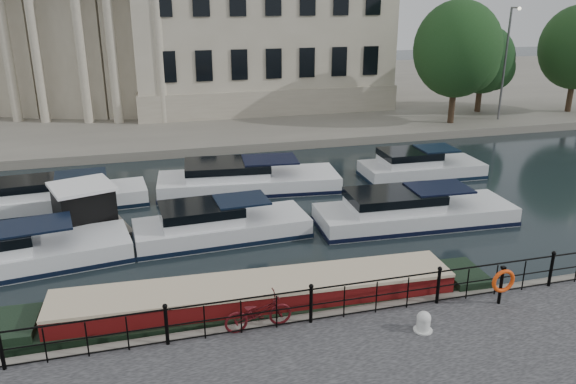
% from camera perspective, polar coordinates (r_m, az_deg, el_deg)
% --- Properties ---
extents(ground_plane, '(160.00, 160.00, 0.00)m').
position_cam_1_polar(ground_plane, '(18.54, 0.16, -10.92)').
color(ground_plane, black).
rests_on(ground_plane, ground).
extents(far_bank, '(120.00, 42.00, 0.55)m').
position_cam_1_polar(far_bank, '(55.35, -10.90, 9.55)').
color(far_bank, '#6B665B').
rests_on(far_bank, ground_plane).
extents(railing, '(24.14, 0.14, 1.22)m').
position_cam_1_polar(railing, '(16.08, 2.35, -11.11)').
color(railing, black).
rests_on(railing, near_quay).
extents(civic_building, '(53.55, 31.84, 16.85)m').
position_cam_1_polar(civic_building, '(50.30, -12.12, 16.29)').
color(civic_building, '#ADA38C').
rests_on(civic_building, far_bank).
extents(lamp_posts, '(8.24, 1.55, 8.07)m').
position_cam_1_polar(lamp_posts, '(47.37, 25.05, 12.07)').
color(lamp_posts, '#59595B').
rests_on(lamp_posts, far_bank).
extents(bicycle, '(1.98, 0.83, 1.02)m').
position_cam_1_polar(bicycle, '(15.89, -3.04, -12.11)').
color(bicycle, '#4B0D11').
rests_on(bicycle, near_quay).
extents(mooring_bollard, '(0.53, 0.53, 0.59)m').
position_cam_1_polar(mooring_bollard, '(16.33, 13.61, -12.69)').
color(mooring_bollard, silver).
rests_on(mooring_bollard, near_quay).
extents(life_ring_post, '(0.76, 0.20, 1.23)m').
position_cam_1_polar(life_ring_post, '(18.02, 21.00, -8.49)').
color(life_ring_post, black).
rests_on(life_ring_post, near_quay).
extents(narrowboat, '(15.24, 2.72, 1.56)m').
position_cam_1_polar(narrowboat, '(17.53, -3.10, -11.50)').
color(narrowboat, black).
rests_on(narrowboat, ground_plane).
extents(harbour_hut, '(3.83, 3.49, 2.20)m').
position_cam_1_polar(harbour_hut, '(24.53, -19.95, -1.89)').
color(harbour_hut, '#6B665B').
rests_on(harbour_hut, ground_plane).
extents(cabin_cruisers, '(27.39, 10.19, 1.99)m').
position_cam_1_polar(cabin_cruisers, '(25.39, -4.99, -1.45)').
color(cabin_cruisers, silver).
rests_on(cabin_cruisers, ground_plane).
extents(trees, '(17.34, 8.58, 8.63)m').
position_cam_1_polar(trees, '(46.15, 21.78, 12.93)').
color(trees, black).
rests_on(trees, far_bank).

